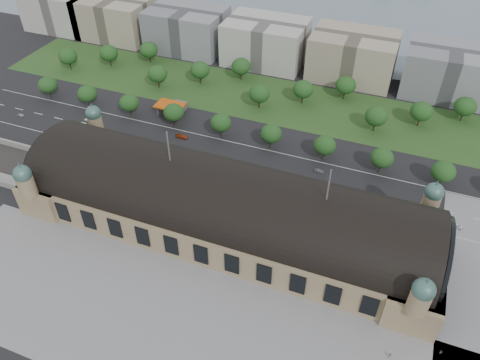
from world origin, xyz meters
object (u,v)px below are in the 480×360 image
(parked_car_5, at_px, (188,175))
(bus_east, at_px, (285,180))
(traffic_car_2, at_px, (109,134))
(traffic_car_5, at_px, (319,171))
(parked_car_6, at_px, (181,174))
(pedestrian_2, at_px, (441,352))
(traffic_car_6, at_px, (455,226))
(traffic_car_3, at_px, (182,136))
(pedestrian_0, at_px, (390,356))
(parked_car_3, at_px, (124,155))
(bus_west, at_px, (271,179))
(traffic_car_4, at_px, (261,175))
(traffic_car_0, at_px, (21,115))
(parked_car_2, at_px, (151,160))
(bus_mid, at_px, (266,175))
(parked_car_1, at_px, (133,155))
(parked_car_4, at_px, (182,174))
(petrol_station, at_px, (175,106))
(parked_car_0, at_px, (81,145))

(parked_car_5, distance_m, bus_east, 40.31)
(traffic_car_2, distance_m, traffic_car_5, 98.12)
(parked_car_6, xyz_separation_m, pedestrian_2, (105.64, -45.00, 0.26))
(traffic_car_5, xyz_separation_m, traffic_car_6, (54.38, -12.96, 0.02))
(traffic_car_3, xyz_separation_m, pedestrian_2, (117.28, -69.28, 0.09))
(pedestrian_0, bearing_deg, traffic_car_5, 99.38)
(traffic_car_2, xyz_separation_m, parked_car_3, (15.58, -11.73, 0.15))
(parked_car_6, relative_size, pedestrian_2, 2.45)
(traffic_car_3, bearing_deg, bus_west, -109.57)
(traffic_car_2, xyz_separation_m, bus_west, (80.97, -4.57, 0.90))
(traffic_car_4, distance_m, parked_car_3, 61.18)
(traffic_car_3, xyz_separation_m, traffic_car_5, (64.91, -1.68, -0.16))
(traffic_car_0, relative_size, parked_car_2, 0.70)
(parked_car_5, xyz_separation_m, bus_east, (38.77, 11.00, 0.99))
(traffic_car_5, xyz_separation_m, bus_west, (-16.78, -13.10, 0.90))
(bus_west, bearing_deg, bus_mid, 58.05)
(traffic_car_5, xyz_separation_m, parked_car_5, (-49.95, -22.60, 0.09))
(parked_car_1, xyz_separation_m, bus_west, (62.11, 5.49, 0.87))
(pedestrian_2, bearing_deg, parked_car_4, 44.96)
(petrol_station, distance_m, traffic_car_0, 75.89)
(parked_car_0, bearing_deg, traffic_car_5, 70.76)
(traffic_car_6, xyz_separation_m, pedestrian_0, (-15.50, -61.19, 0.25))
(traffic_car_0, height_order, traffic_car_2, traffic_car_2)
(traffic_car_0, xyz_separation_m, parked_car_2, (77.69, -8.74, 0.14))
(parked_car_0, xyz_separation_m, parked_car_4, (51.76, -2.00, -0.07))
(traffic_car_6, distance_m, bus_mid, 73.97)
(traffic_car_3, relative_size, bus_east, 0.45)
(pedestrian_0, bearing_deg, parked_car_4, 132.36)
(traffic_car_6, relative_size, parked_car_1, 0.98)
(parked_car_4, xyz_separation_m, bus_east, (41.64, 11.00, 1.00))
(traffic_car_0, relative_size, parked_car_4, 0.84)
(pedestrian_0, bearing_deg, traffic_car_4, 115.65)
(pedestrian_2, bearing_deg, bus_east, 26.73)
(traffic_car_4, bearing_deg, bus_east, 91.23)
(parked_car_6, bearing_deg, parked_car_4, 51.83)
(parked_car_4, xyz_separation_m, pedestrian_0, (91.71, -51.56, 0.18))
(traffic_car_5, distance_m, parked_car_1, 81.05)
(parked_car_5, bearing_deg, parked_car_4, -124.64)
(parked_car_1, bearing_deg, petrol_station, 154.48)
(pedestrian_0, bearing_deg, bus_west, 114.06)
(traffic_car_0, distance_m, parked_car_1, 68.82)
(parked_car_2, relative_size, pedestrian_2, 2.96)
(bus_west, distance_m, bus_mid, 3.19)
(parked_car_2, bearing_deg, parked_car_0, -116.62)
(traffic_car_5, height_order, parked_car_4, parked_car_4)
(pedestrian_2, bearing_deg, pedestrian_0, 94.08)
(parked_car_5, height_order, pedestrian_0, pedestrian_0)
(traffic_car_0, distance_m, parked_car_4, 95.18)
(bus_east, bearing_deg, parked_car_2, 99.03)
(traffic_car_4, bearing_deg, parked_car_3, -79.10)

